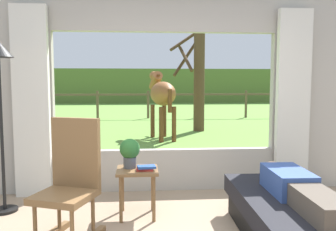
# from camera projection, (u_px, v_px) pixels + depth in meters

# --- Properties ---
(back_wall_with_window) EXTENTS (5.20, 0.12, 2.55)m
(back_wall_with_window) POSITION_uv_depth(u_px,v_px,m) (165.00, 97.00, 4.69)
(back_wall_with_window) COLOR #ADA599
(back_wall_with_window) RESTS_ON ground_plane
(curtain_panel_left) EXTENTS (0.44, 0.10, 2.40)m
(curtain_panel_left) POSITION_uv_depth(u_px,v_px,m) (32.00, 102.00, 4.42)
(curtain_panel_left) COLOR silver
(curtain_panel_left) RESTS_ON ground_plane
(curtain_panel_right) EXTENTS (0.44, 0.10, 2.40)m
(curtain_panel_right) POSITION_uv_depth(u_px,v_px,m) (293.00, 101.00, 4.69)
(curtain_panel_right) COLOR silver
(curtain_panel_right) RESTS_ON ground_plane
(outdoor_pasture_lawn) EXTENTS (36.00, 21.68, 0.02)m
(outdoor_pasture_lawn) POSITION_uv_depth(u_px,v_px,m) (147.00, 115.00, 15.63)
(outdoor_pasture_lawn) COLOR olive
(outdoor_pasture_lawn) RESTS_ON ground_plane
(distant_hill_ridge) EXTENTS (36.00, 2.00, 2.40)m
(distant_hill_ridge) POSITION_uv_depth(u_px,v_px,m) (144.00, 86.00, 25.28)
(distant_hill_ridge) COLOR #556D31
(distant_hill_ridge) RESTS_ON ground_plane
(recliner_sofa) EXTENTS (0.95, 1.72, 0.42)m
(recliner_sofa) POSITION_uv_depth(u_px,v_px,m) (294.00, 220.00, 3.18)
(recliner_sofa) COLOR black
(recliner_sofa) RESTS_ON ground_plane
(reclining_person) EXTENTS (0.36, 1.43, 0.22)m
(reclining_person) POSITION_uv_depth(u_px,v_px,m) (297.00, 188.00, 3.10)
(reclining_person) COLOR #334C8C
(reclining_person) RESTS_ON recliner_sofa
(rocking_chair) EXTENTS (0.67, 0.80, 1.12)m
(rocking_chair) POSITION_uv_depth(u_px,v_px,m) (70.00, 181.00, 3.23)
(rocking_chair) COLOR brown
(rocking_chair) RESTS_ON ground_plane
(side_table) EXTENTS (0.44, 0.44, 0.52)m
(side_table) POSITION_uv_depth(u_px,v_px,m) (137.00, 178.00, 3.80)
(side_table) COLOR brown
(side_table) RESTS_ON ground_plane
(potted_plant) EXTENTS (0.22, 0.22, 0.32)m
(potted_plant) POSITION_uv_depth(u_px,v_px,m) (130.00, 151.00, 3.83)
(potted_plant) COLOR #4C5156
(potted_plant) RESTS_ON side_table
(book_stack) EXTENTS (0.21, 0.16, 0.05)m
(book_stack) POSITION_uv_depth(u_px,v_px,m) (146.00, 168.00, 3.74)
(book_stack) COLOR #B22D28
(book_stack) RESTS_ON side_table
(horse) EXTENTS (0.81, 1.82, 1.73)m
(horse) POSITION_uv_depth(u_px,v_px,m) (162.00, 94.00, 8.89)
(horse) COLOR brown
(horse) RESTS_ON outdoor_pasture_lawn
(pasture_tree) EXTENTS (1.45, 1.46, 3.58)m
(pasture_tree) POSITION_uv_depth(u_px,v_px,m) (198.00, 73.00, 10.33)
(pasture_tree) COLOR #4C3823
(pasture_tree) RESTS_ON outdoor_pasture_lawn
(pasture_fence_line) EXTENTS (16.10, 0.10, 1.10)m
(pasture_fence_line) POSITION_uv_depth(u_px,v_px,m) (148.00, 100.00, 14.11)
(pasture_fence_line) COLOR brown
(pasture_fence_line) RESTS_ON outdoor_pasture_lawn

